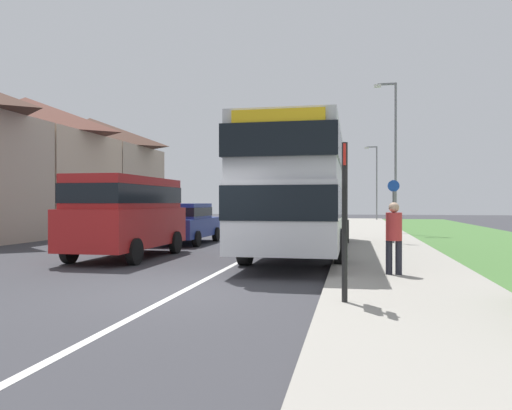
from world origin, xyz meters
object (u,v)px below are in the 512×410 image
pedestrian_at_stop (394,235)px  street_lamp_mid (394,148)px  bus_stop_sign (345,211)px  parked_car_blue (186,222)px  parked_van_red (127,211)px  double_decker_bus (304,188)px  street_lamp_far (375,178)px  cycle_route_sign (394,209)px

pedestrian_at_stop → street_lamp_mid: (1.16, 14.99, 3.46)m
pedestrian_at_stop → bus_stop_sign: 3.33m
parked_car_blue → parked_van_red: bearing=-90.4°
double_decker_bus → street_lamp_mid: bearing=70.4°
double_decker_bus → street_lamp_far: size_ratio=1.69×
double_decker_bus → bus_stop_sign: bearing=-79.9°
parked_van_red → cycle_route_sign: (8.16, 5.67, 0.01)m
bus_stop_sign → double_decker_bus: bearing=100.1°
pedestrian_at_stop → street_lamp_far: bearing=88.2°
parked_van_red → pedestrian_at_stop: (7.51, -2.77, -0.45)m
parked_van_red → bus_stop_sign: 8.80m
pedestrian_at_stop → bus_stop_sign: bearing=-107.5°
double_decker_bus → cycle_route_sign: (3.07, 3.50, -0.72)m
parked_car_blue → street_lamp_far: bearing=72.1°
street_lamp_far → bus_stop_sign: bearing=-93.2°
double_decker_bus → street_lamp_mid: size_ratio=1.46×
bus_stop_sign → cycle_route_sign: 11.69m
parked_van_red → bus_stop_sign: size_ratio=1.89×
parked_van_red → cycle_route_sign: cycle_route_sign is taller
parked_car_blue → street_lamp_far: size_ratio=0.64×
cycle_route_sign → street_lamp_far: bearing=89.0°
cycle_route_sign → street_lamp_far: 26.23m
double_decker_bus → parked_car_blue: size_ratio=2.64×
double_decker_bus → street_lamp_far: (3.53, 29.61, 1.76)m
street_lamp_mid → street_lamp_far: bearing=90.1°
parked_car_blue → bus_stop_sign: 12.88m
parked_car_blue → pedestrian_at_stop: bearing=-46.8°
street_lamp_mid → bus_stop_sign: bearing=-96.8°
parked_van_red → street_lamp_mid: bearing=54.6°
double_decker_bus → street_lamp_mid: 10.90m
bus_stop_sign → street_lamp_mid: (2.15, 18.12, 2.90)m
parked_car_blue → bus_stop_sign: size_ratio=1.65×
bus_stop_sign → cycle_route_sign: size_ratio=1.03×
double_decker_bus → pedestrian_at_stop: size_ratio=6.80×
pedestrian_at_stop → street_lamp_mid: street_lamp_mid is taller
street_lamp_far → pedestrian_at_stop: bearing=-91.8°
parked_car_blue → street_lamp_mid: 11.68m
parked_van_red → cycle_route_sign: 9.94m
street_lamp_mid → street_lamp_far: 19.57m
parked_van_red → parked_car_blue: parked_van_red is taller
pedestrian_at_stop → bus_stop_sign: (-0.99, -3.13, 0.56)m
parked_car_blue → street_lamp_mid: street_lamp_mid is taller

